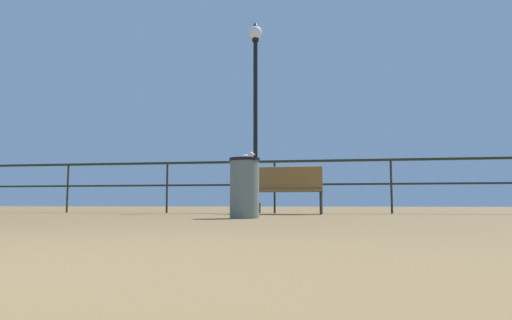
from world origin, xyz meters
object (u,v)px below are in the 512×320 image
at_px(lamppost_center, 255,98).
at_px(trash_bin, 245,188).
at_px(bench_near_left, 283,188).
at_px(seagull_on_rail, 247,157).

distance_m(lamppost_center, trash_bin, 4.26).
relative_size(bench_near_left, seagull_on_rail, 3.80).
xyz_separation_m(seagull_on_rail, trash_bin, (0.61, -3.41, -0.79)).
bearing_deg(trash_bin, lamppost_center, 97.25).
height_order(lamppost_center, trash_bin, lamppost_center).
distance_m(bench_near_left, lamppost_center, 2.47).
xyz_separation_m(lamppost_center, trash_bin, (0.47, -3.66, -2.13)).
bearing_deg(seagull_on_rail, bench_near_left, -46.96).
height_order(lamppost_center, seagull_on_rail, lamppost_center).
xyz_separation_m(bench_near_left, lamppost_center, (-0.73, 1.18, 2.04)).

